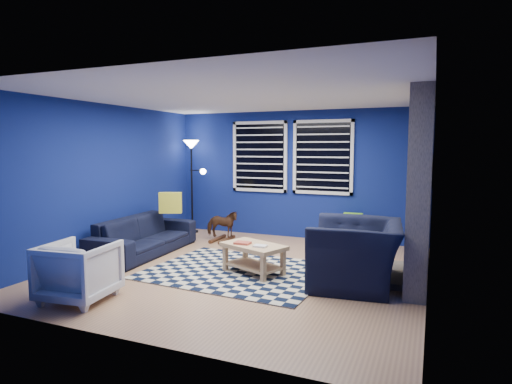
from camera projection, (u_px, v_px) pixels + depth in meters
floor at (243, 270)px, 6.26m from camera, size 5.00×5.00×0.00m
ceiling at (243, 96)px, 5.99m from camera, size 5.00×5.00×0.00m
wall_back at (295, 175)px, 8.42m from camera, size 5.00×0.00×5.00m
wall_left at (106, 180)px, 7.08m from camera, size 0.00×5.00×5.00m
wall_right at (431, 192)px, 5.17m from camera, size 0.00×5.00×5.00m
fireplace at (420, 192)px, 5.69m from camera, size 0.65×2.00×2.50m
window_left at (259, 157)px, 8.64m from camera, size 1.17×0.06×1.42m
window_right at (323, 157)px, 8.14m from camera, size 1.17×0.06×1.42m
tv at (429, 171)px, 7.01m from camera, size 0.07×1.00×0.58m
rug at (238, 271)px, 6.17m from camera, size 2.62×2.15×0.02m
sofa at (144, 235)px, 7.19m from camera, size 2.16×0.93×0.62m
armchair_big at (356, 253)px, 5.54m from camera, size 1.40×1.25×0.84m
armchair_bent at (79, 271)px, 4.99m from camera, size 0.83×0.85×0.70m
rocking_horse at (222, 224)px, 8.15m from camera, size 0.42×0.67×0.52m
coffee_table at (253, 252)px, 6.04m from camera, size 1.02×0.81×0.45m
cabinet at (352, 231)px, 7.84m from camera, size 0.67×0.52×0.58m
floor_lamp at (192, 157)px, 8.87m from camera, size 0.53×0.32×1.93m
throw_pillow at (170, 203)px, 7.60m from camera, size 0.41×0.26×0.37m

